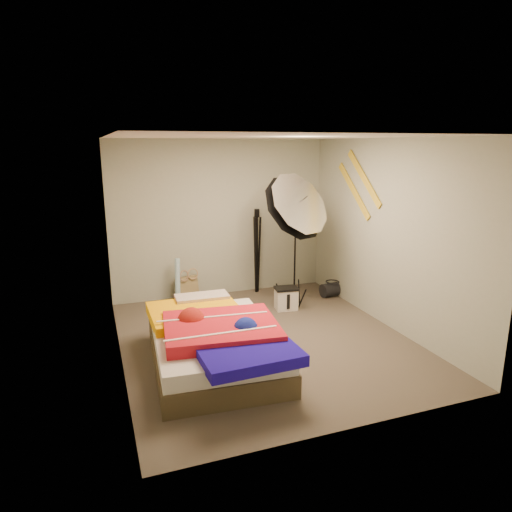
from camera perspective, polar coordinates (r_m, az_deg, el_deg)
name	(u,v)px	position (r m, az deg, el deg)	size (l,w,h in m)	color
floor	(265,340)	(5.90, 1.10, -10.41)	(4.00, 4.00, 0.00)	#51473C
ceiling	(266,137)	(5.38, 1.23, 14.68)	(4.00, 4.00, 0.00)	silver
wall_back	(220,219)	(7.37, -4.48, 4.65)	(3.50, 3.50, 0.00)	#9DA193
wall_front	(355,293)	(3.77, 12.22, -4.57)	(3.50, 3.50, 0.00)	#9DA193
wall_left	(114,256)	(5.15, -17.31, 0.06)	(4.00, 4.00, 0.00)	#9DA193
wall_right	(387,234)	(6.34, 16.11, 2.64)	(4.00, 4.00, 0.00)	#9DA193
tote_bag	(187,288)	(7.39, -8.61, -3.96)	(0.37, 0.11, 0.37)	#9D8959
wrapping_roll	(178,282)	(7.14, -9.78, -3.16)	(0.08, 0.08, 0.72)	#569CB9
camera_case	(286,299)	(6.88, 3.79, -5.41)	(0.32, 0.23, 0.32)	silver
duffel_bag	(332,290)	(7.56, 9.50, -4.15)	(0.22, 0.22, 0.37)	black
wall_stripe_upper	(364,178)	(6.72, 13.35, 9.45)	(0.02, 1.10, 0.10)	gold
wall_stripe_lower	(354,191)	(6.95, 12.13, 7.99)	(0.02, 1.10, 0.10)	gold
bed	(215,341)	(5.18, -5.14, -10.59)	(1.46, 2.12, 0.56)	#4B3E28
photo_umbrella	(293,208)	(6.50, 4.71, 5.94)	(1.12, 1.01, 2.14)	black
camera_tripod	(257,245)	(7.50, 0.10, 1.38)	(0.09, 0.09, 1.40)	black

